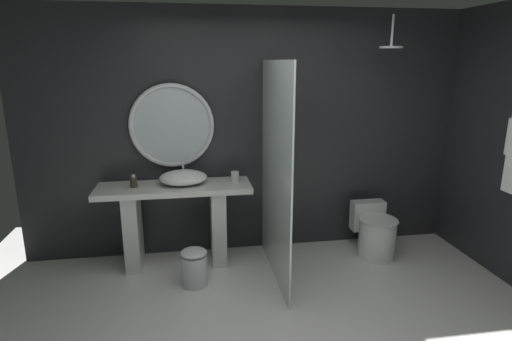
{
  "coord_description": "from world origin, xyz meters",
  "views": [
    {
      "loc": [
        -0.65,
        -2.52,
        2.06
      ],
      "look_at": [
        -0.1,
        0.85,
        1.16
      ],
      "focal_mm": 29.33,
      "sensor_mm": 36.0,
      "label": 1
    }
  ],
  "objects_px": {
    "toilet": "(375,232)",
    "waste_bin": "(194,267)",
    "rain_shower_head": "(391,45)",
    "tumbler_cup": "(235,177)",
    "round_wall_mirror": "(172,126)",
    "soap_dispenser": "(134,182)",
    "vessel_sink": "(183,178)"
  },
  "relations": [
    {
      "from": "tumbler_cup",
      "to": "round_wall_mirror",
      "type": "relative_size",
      "value": 0.12
    },
    {
      "from": "vessel_sink",
      "to": "tumbler_cup",
      "type": "xyz_separation_m",
      "value": [
        0.53,
        0.01,
        -0.02
      ]
    },
    {
      "from": "soap_dispenser",
      "to": "toilet",
      "type": "relative_size",
      "value": 0.22
    },
    {
      "from": "vessel_sink",
      "to": "round_wall_mirror",
      "type": "distance_m",
      "value": 0.55
    },
    {
      "from": "soap_dispenser",
      "to": "waste_bin",
      "type": "relative_size",
      "value": 0.34
    },
    {
      "from": "toilet",
      "to": "waste_bin",
      "type": "relative_size",
      "value": 1.58
    },
    {
      "from": "toilet",
      "to": "waste_bin",
      "type": "distance_m",
      "value": 1.98
    },
    {
      "from": "round_wall_mirror",
      "to": "rain_shower_head",
      "type": "distance_m",
      "value": 2.34
    },
    {
      "from": "toilet",
      "to": "round_wall_mirror",
      "type": "bearing_deg",
      "value": 169.92
    },
    {
      "from": "tumbler_cup",
      "to": "round_wall_mirror",
      "type": "height_order",
      "value": "round_wall_mirror"
    },
    {
      "from": "tumbler_cup",
      "to": "soap_dispenser",
      "type": "bearing_deg",
      "value": -178.14
    },
    {
      "from": "tumbler_cup",
      "to": "round_wall_mirror",
      "type": "xyz_separation_m",
      "value": [
        -0.62,
        0.19,
        0.51
      ]
    },
    {
      "from": "rain_shower_head",
      "to": "soap_dispenser",
      "type": "bearing_deg",
      "value": 178.63
    },
    {
      "from": "vessel_sink",
      "to": "toilet",
      "type": "xyz_separation_m",
      "value": [
        2.03,
        -0.18,
        -0.66
      ]
    },
    {
      "from": "vessel_sink",
      "to": "waste_bin",
      "type": "relative_size",
      "value": 1.31
    },
    {
      "from": "soap_dispenser",
      "to": "round_wall_mirror",
      "type": "xyz_separation_m",
      "value": [
        0.39,
        0.22,
        0.51
      ]
    },
    {
      "from": "round_wall_mirror",
      "to": "toilet",
      "type": "xyz_separation_m",
      "value": [
        2.12,
        -0.38,
        -1.16
      ]
    },
    {
      "from": "soap_dispenser",
      "to": "waste_bin",
      "type": "bearing_deg",
      "value": -41.43
    },
    {
      "from": "tumbler_cup",
      "to": "toilet",
      "type": "height_order",
      "value": "tumbler_cup"
    },
    {
      "from": "waste_bin",
      "to": "vessel_sink",
      "type": "bearing_deg",
      "value": 97.99
    },
    {
      "from": "soap_dispenser",
      "to": "vessel_sink",
      "type": "bearing_deg",
      "value": 2.27
    },
    {
      "from": "soap_dispenser",
      "to": "round_wall_mirror",
      "type": "relative_size",
      "value": 0.15
    },
    {
      "from": "toilet",
      "to": "rain_shower_head",
      "type": "bearing_deg",
      "value": 55.37
    },
    {
      "from": "rain_shower_head",
      "to": "waste_bin",
      "type": "height_order",
      "value": "rain_shower_head"
    },
    {
      "from": "round_wall_mirror",
      "to": "rain_shower_head",
      "type": "height_order",
      "value": "rain_shower_head"
    },
    {
      "from": "vessel_sink",
      "to": "toilet",
      "type": "bearing_deg",
      "value": -4.95
    },
    {
      "from": "rain_shower_head",
      "to": "waste_bin",
      "type": "xyz_separation_m",
      "value": [
        -2.02,
        -0.43,
        -2.03
      ]
    },
    {
      "from": "vessel_sink",
      "to": "waste_bin",
      "type": "xyz_separation_m",
      "value": [
        0.07,
        -0.51,
        -0.73
      ]
    },
    {
      "from": "vessel_sink",
      "to": "tumbler_cup",
      "type": "height_order",
      "value": "vessel_sink"
    },
    {
      "from": "vessel_sink",
      "to": "round_wall_mirror",
      "type": "xyz_separation_m",
      "value": [
        -0.09,
        0.2,
        0.5
      ]
    },
    {
      "from": "vessel_sink",
      "to": "soap_dispenser",
      "type": "relative_size",
      "value": 3.82
    },
    {
      "from": "vessel_sink",
      "to": "rain_shower_head",
      "type": "relative_size",
      "value": 1.5
    }
  ]
}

